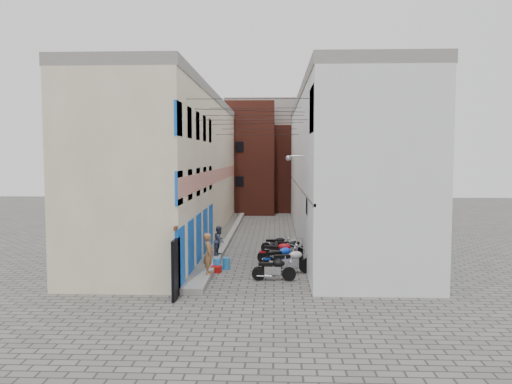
# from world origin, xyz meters

# --- Properties ---
(ground) EXTENTS (90.00, 90.00, 0.00)m
(ground) POSITION_xyz_m (0.00, 0.00, 0.00)
(ground) COLOR #54524F
(ground) RESTS_ON ground
(plinth) EXTENTS (0.90, 26.00, 0.25)m
(plinth) POSITION_xyz_m (-2.05, 13.00, 0.12)
(plinth) COLOR slate
(plinth) RESTS_ON ground
(building_left) EXTENTS (5.10, 27.00, 9.00)m
(building_left) POSITION_xyz_m (-4.98, 12.95, 4.50)
(building_left) COLOR #C3B094
(building_left) RESTS_ON ground
(building_right) EXTENTS (5.94, 26.00, 9.00)m
(building_right) POSITION_xyz_m (5.00, 13.00, 4.51)
(building_right) COLOR white
(building_right) RESTS_ON ground
(building_far_brick_left) EXTENTS (6.00, 6.00, 10.00)m
(building_far_brick_left) POSITION_xyz_m (-2.00, 28.00, 5.00)
(building_far_brick_left) COLOR maroon
(building_far_brick_left) RESTS_ON ground
(building_far_brick_right) EXTENTS (5.00, 6.00, 8.00)m
(building_far_brick_right) POSITION_xyz_m (3.00, 30.00, 4.00)
(building_far_brick_right) COLOR maroon
(building_far_brick_right) RESTS_ON ground
(building_far_concrete) EXTENTS (8.00, 5.00, 11.00)m
(building_far_concrete) POSITION_xyz_m (0.00, 34.00, 5.50)
(building_far_concrete) COLOR slate
(building_far_concrete) RESTS_ON ground
(far_shopfront) EXTENTS (2.00, 0.30, 2.40)m
(far_shopfront) POSITION_xyz_m (0.00, 25.20, 1.20)
(far_shopfront) COLOR black
(far_shopfront) RESTS_ON ground
(overhead_wires) EXTENTS (5.80, 13.02, 1.32)m
(overhead_wires) POSITION_xyz_m (0.00, 7.64, 7.12)
(overhead_wires) COLOR black
(overhead_wires) RESTS_ON ground
(motorcycle_a) EXTENTS (1.87, 0.65, 1.07)m
(motorcycle_a) POSITION_xyz_m (1.04, 2.35, 0.54)
(motorcycle_a) COLOR black
(motorcycle_a) RESTS_ON ground
(motorcycle_b) EXTENTS (2.25, 1.27, 1.24)m
(motorcycle_b) POSITION_xyz_m (1.78, 3.54, 0.62)
(motorcycle_b) COLOR silver
(motorcycle_b) RESTS_ON ground
(motorcycle_c) EXTENTS (2.10, 1.69, 1.20)m
(motorcycle_c) POSITION_xyz_m (1.37, 4.52, 0.60)
(motorcycle_c) COLOR blue
(motorcycle_c) RESTS_ON ground
(motorcycle_d) EXTENTS (2.22, 0.91, 1.25)m
(motorcycle_d) POSITION_xyz_m (1.31, 5.53, 0.63)
(motorcycle_d) COLOR #9F0B15
(motorcycle_d) RESTS_ON ground
(motorcycle_e) EXTENTS (2.07, 1.80, 1.21)m
(motorcycle_e) POSITION_xyz_m (1.90, 6.43, 0.61)
(motorcycle_e) COLOR black
(motorcycle_e) RESTS_ON ground
(motorcycle_f) EXTENTS (1.92, 0.69, 1.10)m
(motorcycle_f) POSITION_xyz_m (1.90, 7.38, 0.55)
(motorcycle_f) COLOR silver
(motorcycle_f) RESTS_ON ground
(motorcycle_g) EXTENTS (1.75, 0.63, 1.00)m
(motorcycle_g) POSITION_xyz_m (1.18, 8.46, 0.50)
(motorcycle_g) COLOR black
(motorcycle_g) RESTS_ON ground
(person_a) EXTENTS (0.48, 0.67, 1.73)m
(person_a) POSITION_xyz_m (-1.70, 2.39, 1.12)
(person_a) COLOR #9B6338
(person_a) RESTS_ON plinth
(person_b) EXTENTS (0.72, 0.83, 1.46)m
(person_b) POSITION_xyz_m (-1.70, 6.45, 0.98)
(person_b) COLOR #383F54
(person_b) RESTS_ON plinth
(water_jug_near) EXTENTS (0.39, 0.39, 0.55)m
(water_jug_near) POSITION_xyz_m (-1.55, 4.10, 0.28)
(water_jug_near) COLOR #2A82D5
(water_jug_near) RESTS_ON ground
(water_jug_far) EXTENTS (0.43, 0.43, 0.54)m
(water_jug_far) POSITION_xyz_m (-1.15, 4.37, 0.27)
(water_jug_far) COLOR #2575BA
(water_jug_far) RESTS_ON ground
(red_crate) EXTENTS (0.50, 0.40, 0.28)m
(red_crate) POSITION_xyz_m (-1.55, 3.72, 0.14)
(red_crate) COLOR #9F0D0B
(red_crate) RESTS_ON ground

